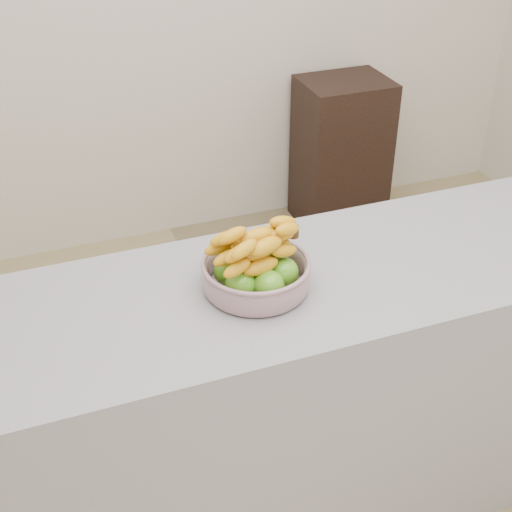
{
  "coord_description": "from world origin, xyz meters",
  "views": [
    {
      "loc": [
        -0.73,
        -1.29,
        2.0
      ],
      "look_at": [
        -0.19,
        0.14,
        1.0
      ],
      "focal_mm": 50.0,
      "sensor_mm": 36.0,
      "label": 1
    }
  ],
  "objects": [
    {
      "name": "cabinet",
      "position": [
        0.9,
        1.78,
        0.4
      ],
      "size": [
        0.44,
        0.35,
        0.8
      ],
      "primitive_type": "cube",
      "rotation": [
        0.0,
        0.0,
        0.0
      ],
      "color": "black",
      "rests_on": "ground"
    },
    {
      "name": "counter",
      "position": [
        0.0,
        0.14,
        0.45
      ],
      "size": [
        2.0,
        0.6,
        0.9
      ],
      "primitive_type": "cube",
      "color": "gray",
      "rests_on": "ground"
    },
    {
      "name": "fruit_bowl",
      "position": [
        -0.19,
        0.14,
        0.96
      ],
      "size": [
        0.29,
        0.29,
        0.18
      ],
      "rotation": [
        0.0,
        0.0,
        0.11
      ],
      "color": "#9FAABF",
      "rests_on": "counter"
    }
  ]
}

